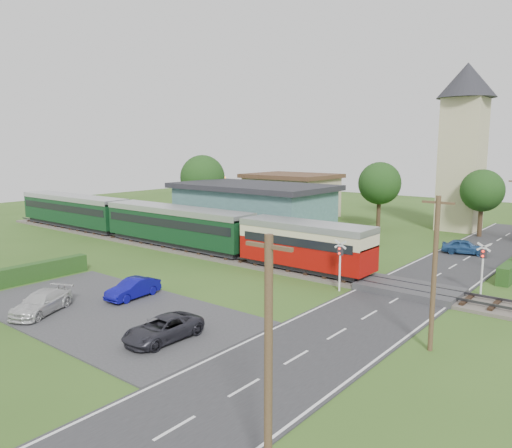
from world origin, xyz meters
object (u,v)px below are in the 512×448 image
Objects in this scene: train at (153,221)px; church_tower at (464,135)px; car_park_blue at (133,288)px; pedestrian_near at (272,240)px; crossing_signal_far at (483,261)px; pedestrian_far at (163,225)px; car_park_silver at (41,302)px; station_building at (253,210)px; crossing_signal_near at (340,258)px; house_west at (291,195)px; car_on_road at (464,247)px; car_park_dark at (163,329)px; equipment_hut at (156,218)px.

church_tower reaches higher than train.
pedestrian_near reaches higher than car_park_blue.
pedestrian_far is (-29.72, 0.10, -0.77)m from crossing_signal_far.
train is 19.60m from car_park_silver.
pedestrian_near is (-8.03, -22.93, -8.90)m from church_tower.
station_building is at bearing -131.41° from church_tower.
crossing_signal_near is (16.40, -11.40, -0.55)m from station_building.
crossing_signal_near reaches higher than pedestrian_far.
train is at bearing 97.28° from car_park_silver.
station_building is 23.89m from church_tower.
house_west is 3.07× the size of car_park_blue.
crossing_signal_far is 12.09m from car_on_road.
pedestrian_near reaches higher than car_park_silver.
train reaches higher than car_park_blue.
crossing_signal_near reaches higher than pedestrian_near.
car_park_silver is 22.51m from pedestrian_far.
crossing_signal_near is 17.61m from car_park_silver.
church_tower is 39.54m from car_park_blue.
pedestrian_far is (-21.12, -23.51, -8.86)m from church_tower.
car_on_road is 28.95m from car_park_dark.
station_building is 10.08m from train.
car_park_silver is (-9.05, -42.50, -9.56)m from church_tower.
train is (-4.52, -8.99, -0.52)m from station_building.
equipment_hut is at bearing 178.54° from crossing_signal_far.
equipment_hut is 2.05m from pedestrian_far.
church_tower reaches higher than house_west.
train reaches higher than equipment_hut.
car_on_road is (-4.29, 11.21, -1.47)m from crossing_signal_far.
car_park_silver is at bearing 140.54° from car_on_road.
station_building is 4.88× the size of crossing_signal_far.
crossing_signal_far is at bearing 21.83° from car_park_silver.
pedestrian_near is (-12.34, -10.53, 0.66)m from car_on_road.
car_park_silver is at bearing -57.60° from train.
pedestrian_near is (-7.09, 17.95, 0.69)m from car_park_dark.
crossing_signal_far is at bearing 36.58° from car_park_blue.
pedestrian_near is at bearing -40.37° from station_building.
crossing_signal_far reaches higher than pedestrian_far.
pedestrian_far reaches higher than car_on_road.
train is 3.07m from pedestrian_far.
car_park_dark is (22.06, -18.08, -1.11)m from equipment_hut.
car_park_blue is 1.92× the size of pedestrian_far.
crossing_signal_far reaches higher than equipment_hut.
pedestrian_far is (-1.60, 2.49, -0.81)m from train.
church_tower is 21.55m from house_west.
crossing_signal_far is 16.67m from pedestrian_near.
train is (3.48, -3.20, 0.43)m from equipment_hut.
pedestrian_far is at bearing -133.26° from station_building.
house_west is at bearing 80.37° from car_park_silver.
equipment_hut is at bearing 137.40° from train.
house_west is at bearing 105.30° from car_park_blue.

